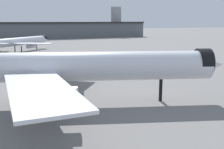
% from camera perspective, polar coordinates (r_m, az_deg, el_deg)
% --- Properties ---
extents(ground, '(900.00, 900.00, 0.00)m').
position_cam_1_polar(ground, '(51.87, -9.86, -6.43)').
color(ground, slate).
extents(airliner_near_gate, '(57.96, 51.95, 15.90)m').
position_cam_1_polar(airliner_near_gate, '(51.46, -8.24, 1.52)').
color(airliner_near_gate, silver).
rests_on(airliner_near_gate, ground).
extents(airliner_far_taxiway, '(34.63, 36.32, 11.55)m').
position_cam_1_polar(airliner_far_taxiway, '(145.54, -18.73, 6.55)').
color(airliner_far_taxiway, silver).
rests_on(airliner_far_taxiway, ground).
extents(terminal_building, '(186.42, 46.24, 28.39)m').
position_cam_1_polar(terminal_building, '(250.37, -13.34, 9.13)').
color(terminal_building, slate).
rests_on(terminal_building, ground).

